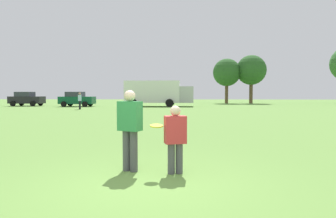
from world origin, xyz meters
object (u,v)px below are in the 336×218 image
Objects in this scene: frisbee at (157,126)px; parked_car_center at (77,99)px; player_thrower at (130,126)px; parked_car_mid_left at (26,99)px; box_truck at (158,92)px; player_defender at (175,136)px; bystander_sideline_watcher at (80,100)px.

parked_car_center is at bearing 111.97° from frisbee.
parked_car_mid_left reaches higher than player_thrower.
box_truck reaches higher than parked_car_mid_left.
player_thrower is 1.23× the size of player_defender.
player_thrower reaches higher than player_defender.
player_thrower is 1.01× the size of bystander_sideline_watcher.
parked_car_center reaches higher than frisbee.
bystander_sideline_watcher is at bearing -68.36° from parked_car_center.
parked_car_mid_left is 12.48m from bystander_sideline_watcher.
bystander_sideline_watcher is (-9.81, 24.20, -0.03)m from frisbee.
player_thrower is at bearing -68.97° from bystander_sideline_watcher.
parked_car_center reaches higher than player_defender.
parked_car_center is (-12.38, 30.68, -0.08)m from frisbee.
parked_car_mid_left is (-18.89, 31.88, -0.06)m from player_thrower.
frisbee is 0.06× the size of parked_car_center.
player_thrower is 1.00m from player_defender.
frisbee is (0.59, -0.21, 0.02)m from player_thrower.
parked_car_mid_left is at bearing 140.76° from bystander_sideline_watcher.
parked_car_mid_left is (-19.47, 32.09, -0.08)m from frisbee.
box_truck is (-2.83, 31.62, 0.96)m from player_defender.
parked_car_mid_left reaches higher than bystander_sideline_watcher.
parked_car_center is at bearing -174.26° from box_truck.
box_truck reaches higher than player_defender.
player_thrower is at bearing -68.84° from parked_car_center.
parked_car_mid_left is 7.23m from parked_car_center.
frisbee is 37.54m from parked_car_mid_left.
frisbee is at bearing -68.03° from parked_car_center.
parked_car_mid_left is 0.50× the size of box_truck.
frisbee is at bearing -20.04° from player_thrower.
player_defender is at bearing -58.21° from parked_car_mid_left.
bystander_sideline_watcher reaches higher than frisbee.
parked_car_center is 10.01m from box_truck.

